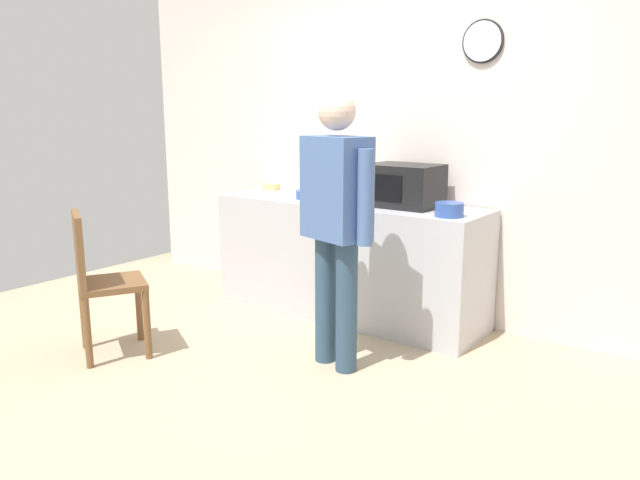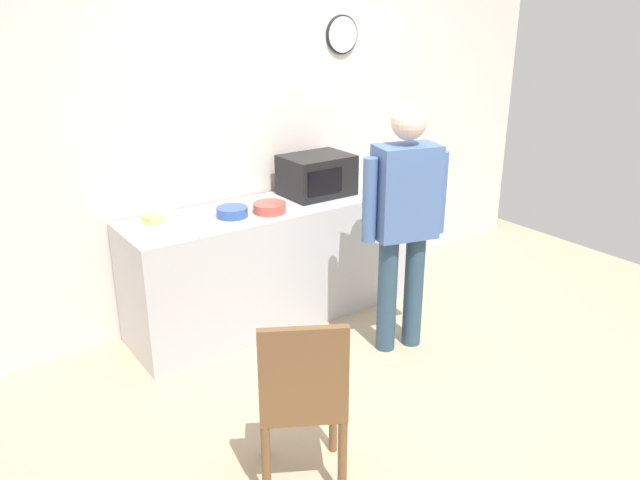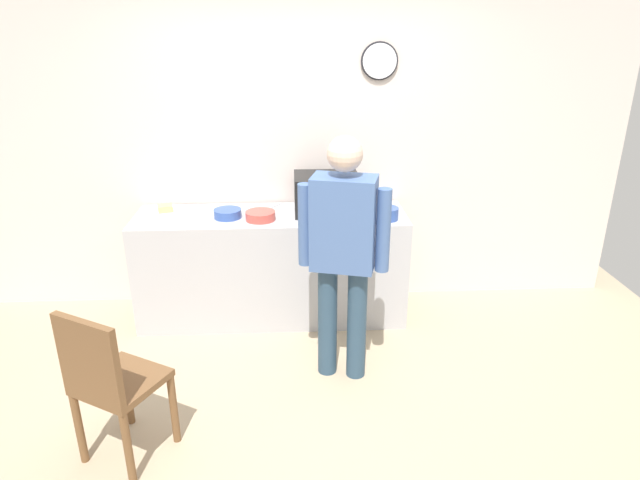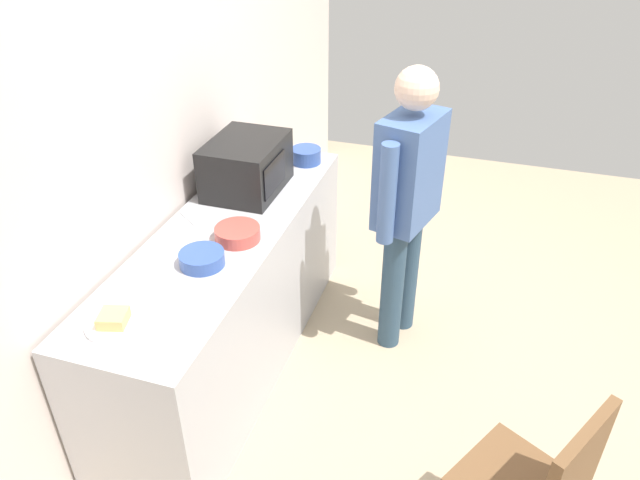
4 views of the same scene
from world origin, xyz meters
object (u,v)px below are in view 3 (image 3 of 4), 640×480
(cereal_bowl, at_px, (386,213))
(wooden_chair, at_px, (110,381))
(spoon_utensil, at_px, (206,209))
(microwave, at_px, (326,194))
(fork_utensil, at_px, (275,206))
(mixing_bowl, at_px, (260,216))
(person_standing, at_px, (343,244))
(sandwich_plate, at_px, (165,210))
(salad_bowl, at_px, (228,213))

(cereal_bowl, xyz_separation_m, wooden_chair, (-1.70, -1.46, -0.40))
(spoon_utensil, bearing_deg, microwave, -6.79)
(fork_utensil, bearing_deg, mixing_bowl, -107.30)
(microwave, xyz_separation_m, cereal_bowl, (0.45, -0.20, -0.10))
(person_standing, bearing_deg, spoon_utensil, 134.74)
(cereal_bowl, xyz_separation_m, spoon_utensil, (-1.42, 0.32, -0.04))
(wooden_chair, bearing_deg, fork_utensil, 65.28)
(microwave, bearing_deg, wooden_chair, -126.97)
(mixing_bowl, bearing_deg, wooden_chair, -116.26)
(sandwich_plate, distance_m, person_standing, 1.63)
(mixing_bowl, height_order, person_standing, person_standing)
(fork_utensil, bearing_deg, microwave, -22.22)
(wooden_chair, bearing_deg, person_standing, 30.07)
(salad_bowl, distance_m, wooden_chair, 1.69)
(cereal_bowl, distance_m, mixing_bowl, 0.96)
(mixing_bowl, bearing_deg, cereal_bowl, -2.14)
(sandwich_plate, relative_size, spoon_utensil, 1.39)
(mixing_bowl, distance_m, person_standing, 0.94)
(salad_bowl, height_order, cereal_bowl, cereal_bowl)
(salad_bowl, xyz_separation_m, wooden_chair, (-0.49, -1.57, -0.39))
(sandwich_plate, relative_size, wooden_chair, 0.25)
(sandwich_plate, xyz_separation_m, spoon_utensil, (0.30, 0.07, -0.02))
(microwave, bearing_deg, cereal_bowl, -24.17)
(salad_bowl, distance_m, cereal_bowl, 1.22)
(microwave, distance_m, sandwich_plate, 1.28)
(sandwich_plate, distance_m, cereal_bowl, 1.74)
(spoon_utensil, height_order, wooden_chair, wooden_chair)
(fork_utensil, relative_size, person_standing, 0.10)
(wooden_chair, bearing_deg, sandwich_plate, 90.60)
(salad_bowl, bearing_deg, spoon_utensil, 133.05)
(sandwich_plate, height_order, cereal_bowl, cereal_bowl)
(microwave, bearing_deg, mixing_bowl, -162.19)
(fork_utensil, bearing_deg, person_standing, -66.93)
(fork_utensil, height_order, spoon_utensil, same)
(spoon_utensil, bearing_deg, sandwich_plate, -166.19)
(fork_utensil, relative_size, wooden_chair, 0.18)
(cereal_bowl, relative_size, fork_utensil, 1.10)
(salad_bowl, bearing_deg, microwave, 7.32)
(person_standing, bearing_deg, salad_bowl, 135.17)
(sandwich_plate, xyz_separation_m, cereal_bowl, (1.72, -0.24, 0.02))
(mixing_bowl, bearing_deg, fork_utensil, 72.70)
(salad_bowl, relative_size, mixing_bowl, 0.93)
(fork_utensil, xyz_separation_m, spoon_utensil, (-0.56, -0.05, 0.00))
(cereal_bowl, xyz_separation_m, mixing_bowl, (-0.96, 0.04, -0.01))
(sandwich_plate, height_order, spoon_utensil, sandwich_plate)
(mixing_bowl, bearing_deg, salad_bowl, 165.39)
(fork_utensil, distance_m, wooden_chair, 2.05)
(microwave, distance_m, spoon_utensil, 0.99)
(person_standing, bearing_deg, mixing_bowl, 127.03)
(sandwich_plate, height_order, salad_bowl, salad_bowl)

